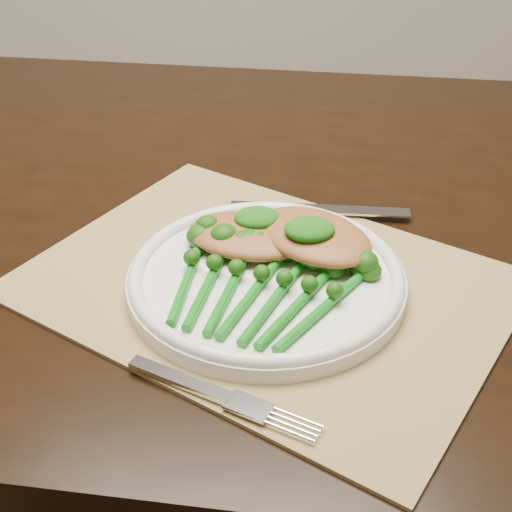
{
  "coord_description": "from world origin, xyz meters",
  "views": [
    {
      "loc": [
        -0.1,
        -0.92,
        1.17
      ],
      "look_at": [
        -0.08,
        -0.34,
        0.78
      ],
      "focal_mm": 50.0,
      "sensor_mm": 36.0,
      "label": 1
    }
  ],
  "objects_px": {
    "dinner_plate": "(266,277)",
    "chicken_fillet_left": "(248,235)",
    "placemat": "(265,285)",
    "dining_table": "(217,407)",
    "broccolini_bundle": "(252,293)"
  },
  "relations": [
    {
      "from": "dinner_plate",
      "to": "chicken_fillet_left",
      "type": "xyz_separation_m",
      "value": [
        -0.02,
        0.05,
        0.02
      ]
    },
    {
      "from": "placemat",
      "to": "dinner_plate",
      "type": "relative_size",
      "value": 1.67
    },
    {
      "from": "placemat",
      "to": "chicken_fillet_left",
      "type": "distance_m",
      "value": 0.06
    },
    {
      "from": "dining_table",
      "to": "broccolini_bundle",
      "type": "xyz_separation_m",
      "value": [
        0.05,
        -0.24,
        0.4
      ]
    },
    {
      "from": "dining_table",
      "to": "broccolini_bundle",
      "type": "height_order",
      "value": "broccolini_bundle"
    },
    {
      "from": "placemat",
      "to": "dinner_plate",
      "type": "bearing_deg",
      "value": -51.96
    },
    {
      "from": "dining_table",
      "to": "dinner_plate",
      "type": "height_order",
      "value": "dinner_plate"
    },
    {
      "from": "chicken_fillet_left",
      "to": "broccolini_bundle",
      "type": "relative_size",
      "value": 0.57
    },
    {
      "from": "dining_table",
      "to": "broccolini_bundle",
      "type": "bearing_deg",
      "value": -69.07
    },
    {
      "from": "placemat",
      "to": "chicken_fillet_left",
      "type": "height_order",
      "value": "chicken_fillet_left"
    },
    {
      "from": "placemat",
      "to": "dinner_plate",
      "type": "height_order",
      "value": "dinner_plate"
    },
    {
      "from": "broccolini_bundle",
      "to": "chicken_fillet_left",
      "type": "bearing_deg",
      "value": 114.83
    },
    {
      "from": "dining_table",
      "to": "placemat",
      "type": "xyz_separation_m",
      "value": [
        0.06,
        -0.2,
        0.37
      ]
    },
    {
      "from": "broccolini_bundle",
      "to": "dinner_plate",
      "type": "bearing_deg",
      "value": 91.86
    },
    {
      "from": "dining_table",
      "to": "chicken_fillet_left",
      "type": "relative_size",
      "value": 13.59
    }
  ]
}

